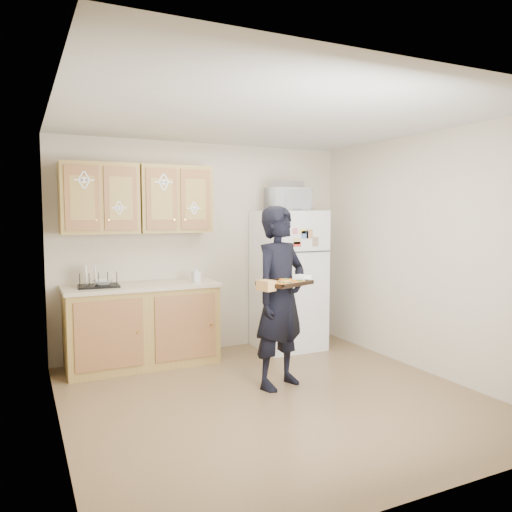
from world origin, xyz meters
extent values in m
plane|color=brown|center=(0.00, 0.00, 0.00)|extent=(3.60, 3.60, 0.00)
plane|color=silver|center=(0.00, 0.00, 2.50)|extent=(3.60, 3.60, 0.00)
cube|color=beige|center=(0.00, 1.80, 1.25)|extent=(3.60, 0.04, 2.50)
cube|color=beige|center=(0.00, -1.80, 1.25)|extent=(3.60, 0.04, 2.50)
cube|color=beige|center=(-1.80, 0.00, 1.25)|extent=(0.04, 3.60, 2.50)
cube|color=beige|center=(1.80, 0.00, 1.25)|extent=(0.04, 3.60, 2.50)
cube|color=white|center=(0.95, 1.43, 0.85)|extent=(0.75, 0.70, 1.70)
cube|color=olive|center=(-0.85, 1.48, 0.43)|extent=(1.60, 0.60, 0.86)
cube|color=beige|center=(-0.85, 1.48, 0.88)|extent=(1.64, 0.64, 0.04)
cube|color=olive|center=(-1.25, 1.61, 1.83)|extent=(0.80, 0.33, 0.75)
cube|color=olive|center=(-0.43, 1.61, 1.83)|extent=(0.80, 0.33, 0.75)
cube|color=#EFD954|center=(1.47, 1.67, 0.16)|extent=(0.20, 0.07, 0.32)
imported|color=black|center=(0.20, 0.25, 0.87)|extent=(0.74, 0.62, 1.74)
cube|color=black|center=(0.09, -0.03, 1.04)|extent=(0.52, 0.46, 0.04)
cylinder|color=orange|center=(0.02, -0.14, 1.06)|extent=(0.15, 0.15, 0.02)
cylinder|color=orange|center=(0.21, -0.06, 1.06)|extent=(0.15, 0.15, 0.02)
cylinder|color=orange|center=(-0.03, 0.00, 1.06)|extent=(0.15, 0.15, 0.02)
cylinder|color=orange|center=(0.16, 0.07, 1.06)|extent=(0.15, 0.15, 0.02)
imported|color=white|center=(0.91, 1.38, 1.84)|extent=(0.50, 0.34, 0.27)
cube|color=#B1B0B7|center=(0.90, 1.41, 2.01)|extent=(0.40, 0.31, 0.08)
cube|color=black|center=(-1.30, 1.48, 0.98)|extent=(0.43, 0.34, 0.17)
imported|color=silver|center=(-1.25, 1.48, 0.95)|extent=(0.22, 0.22, 0.05)
imported|color=white|center=(-0.26, 1.38, 0.99)|extent=(0.09, 0.10, 0.18)
camera|label=1|loc=(-2.05, -3.90, 1.68)|focal=35.00mm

